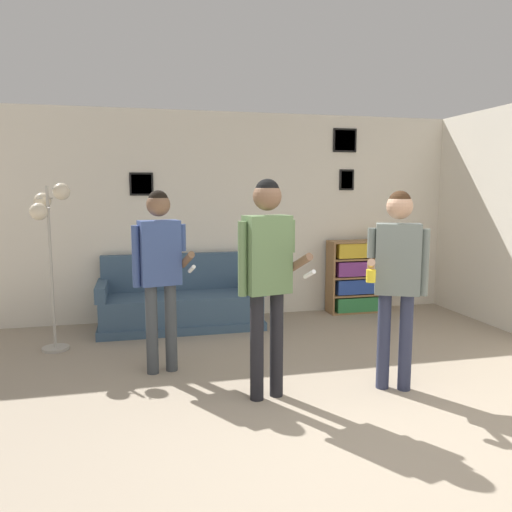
# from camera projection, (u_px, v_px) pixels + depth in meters

# --- Properties ---
(ground_plane) EXTENTS (20.00, 20.00, 0.00)m
(ground_plane) POSITION_uv_depth(u_px,v_px,m) (381.00, 462.00, 3.13)
(ground_plane) COLOR gray
(wall_back) EXTENTS (8.10, 0.08, 2.70)m
(wall_back) POSITION_uv_depth(u_px,v_px,m) (248.00, 216.00, 6.69)
(wall_back) COLOR silver
(wall_back) RESTS_ON ground_plane
(couch) EXTENTS (1.99, 0.80, 0.88)m
(couch) POSITION_uv_depth(u_px,v_px,m) (181.00, 304.00, 6.21)
(couch) COLOR #3D5670
(couch) RESTS_ON ground_plane
(bookshelf) EXTENTS (0.86, 0.30, 1.00)m
(bookshelf) POSITION_uv_depth(u_px,v_px,m) (359.00, 276.00, 6.94)
(bookshelf) COLOR olive
(bookshelf) RESTS_ON ground_plane
(floor_lamp) EXTENTS (0.39, 0.42, 1.77)m
(floor_lamp) POSITION_uv_depth(u_px,v_px,m) (49.00, 224.00, 5.15)
(floor_lamp) COLOR #ADA89E
(floor_lamp) RESTS_ON ground_plane
(person_player_foreground_left) EXTENTS (0.55, 0.43, 1.69)m
(person_player_foreground_left) POSITION_uv_depth(u_px,v_px,m) (160.00, 262.00, 4.55)
(person_player_foreground_left) COLOR #3D4247
(person_player_foreground_left) RESTS_ON ground_plane
(person_player_foreground_center) EXTENTS (0.55, 0.45, 1.78)m
(person_player_foreground_center) POSITION_uv_depth(u_px,v_px,m) (267.00, 264.00, 3.96)
(person_player_foreground_center) COLOR black
(person_player_foreground_center) RESTS_ON ground_plane
(person_watcher_holding_cup) EXTENTS (0.58, 0.36, 1.69)m
(person_watcher_holding_cup) POSITION_uv_depth(u_px,v_px,m) (397.00, 269.00, 4.15)
(person_watcher_holding_cup) COLOR #2D334C
(person_watcher_holding_cup) RESTS_ON ground_plane
(drinking_cup) EXTENTS (0.07, 0.07, 0.12)m
(drinking_cup) POSITION_uv_depth(u_px,v_px,m) (371.00, 236.00, 6.90)
(drinking_cup) COLOR yellow
(drinking_cup) RESTS_ON bookshelf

